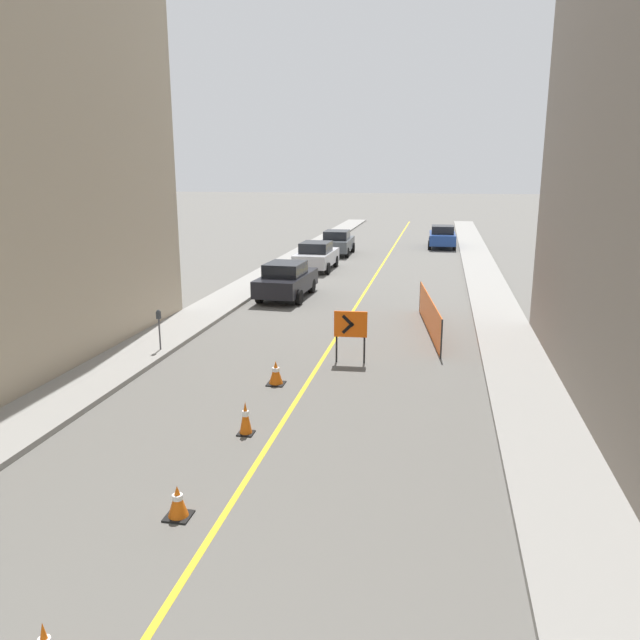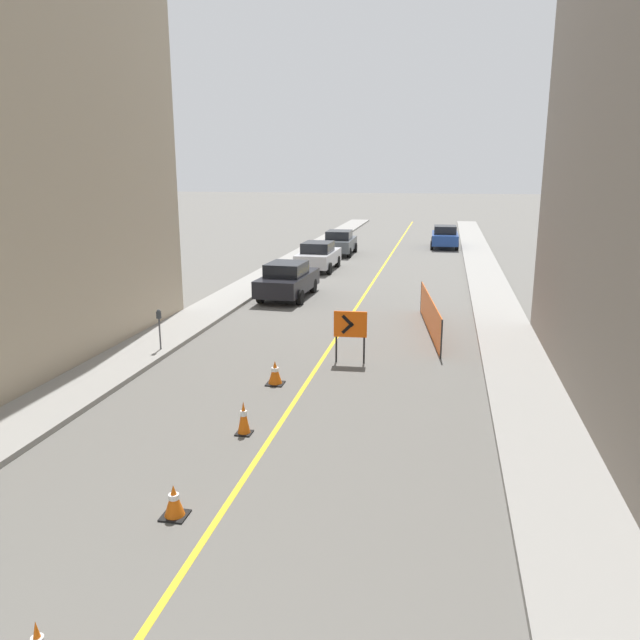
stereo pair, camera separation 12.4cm
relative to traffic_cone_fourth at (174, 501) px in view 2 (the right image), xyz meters
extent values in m
cube|color=gold|center=(0.71, 23.40, -0.27)|extent=(0.12, 71.72, 0.01)
cube|color=gray|center=(-4.90, 23.40, -0.21)|extent=(1.92, 71.72, 0.14)
cube|color=gray|center=(6.33, 23.40, -0.21)|extent=(1.92, 71.72, 0.14)
cube|color=black|center=(0.00, 0.00, -0.26)|extent=(0.42, 0.42, 0.03)
cone|color=orange|center=(0.00, 0.00, 0.02)|extent=(0.34, 0.34, 0.53)
cylinder|color=white|center=(0.00, 0.00, 0.08)|extent=(0.17, 0.17, 0.09)
cube|color=black|center=(0.09, 3.36, -0.26)|extent=(0.34, 0.34, 0.03)
cone|color=orange|center=(0.09, 3.36, 0.11)|extent=(0.27, 0.27, 0.71)
cylinder|color=white|center=(0.09, 3.36, 0.19)|extent=(0.14, 0.14, 0.11)
cube|color=black|center=(-0.08, 6.55, -0.26)|extent=(0.46, 0.46, 0.03)
cone|color=orange|center=(-0.08, 6.55, 0.06)|extent=(0.37, 0.37, 0.61)
cylinder|color=white|center=(-0.08, 6.55, 0.13)|extent=(0.19, 0.19, 0.10)
cube|color=#EF560C|center=(1.57, 8.81, 0.88)|extent=(0.97, 0.12, 0.76)
cube|color=black|center=(1.50, 8.76, 0.99)|extent=(0.36, 0.04, 0.36)
cube|color=black|center=(1.50, 8.76, 0.78)|extent=(0.36, 0.04, 0.36)
cylinder|color=black|center=(1.16, 8.81, 0.11)|extent=(0.06, 0.06, 0.78)
cylinder|color=black|center=(1.98, 8.81, 0.11)|extent=(0.06, 0.06, 0.78)
cube|color=#EF560C|center=(3.76, 12.87, 0.32)|extent=(0.87, 6.31, 1.20)
cylinder|color=#262626|center=(4.18, 9.71, 0.32)|extent=(0.05, 0.05, 1.20)
cylinder|color=#262626|center=(3.34, 16.02, 0.32)|extent=(0.05, 0.05, 1.20)
cube|color=black|center=(-2.52, 17.61, 0.40)|extent=(2.00, 4.38, 0.72)
cube|color=black|center=(-2.52, 17.40, 1.04)|extent=(1.62, 2.00, 0.55)
cylinder|color=black|center=(-3.38, 18.95, 0.04)|extent=(0.25, 0.65, 0.64)
cylinder|color=black|center=(-1.67, 18.95, 0.04)|extent=(0.25, 0.65, 0.64)
cylinder|color=black|center=(-3.38, 16.28, 0.04)|extent=(0.25, 0.65, 0.64)
cylinder|color=black|center=(-1.67, 16.28, 0.04)|extent=(0.25, 0.65, 0.64)
cube|color=#B7B7BC|center=(-2.72, 25.40, 0.40)|extent=(1.89, 4.34, 0.72)
cube|color=black|center=(-2.72, 25.18, 1.04)|extent=(1.57, 1.97, 0.55)
cylinder|color=black|center=(-3.58, 26.73, 0.04)|extent=(0.23, 0.64, 0.64)
cylinder|color=black|center=(-1.87, 26.73, 0.04)|extent=(0.23, 0.64, 0.64)
cylinder|color=black|center=(-3.58, 24.06, 0.04)|extent=(0.23, 0.64, 0.64)
cylinder|color=black|center=(-1.87, 24.06, 0.04)|extent=(0.23, 0.64, 0.64)
cube|color=#474C51|center=(-2.64, 32.01, 0.40)|extent=(1.89, 4.34, 0.72)
cube|color=black|center=(-2.64, 31.80, 1.04)|extent=(1.57, 1.97, 0.55)
cylinder|color=black|center=(-3.49, 33.34, 0.04)|extent=(0.23, 0.64, 0.64)
cylinder|color=black|center=(-1.78, 33.34, 0.04)|extent=(0.23, 0.64, 0.64)
cylinder|color=black|center=(-3.49, 30.68, 0.04)|extent=(0.23, 0.64, 0.64)
cylinder|color=black|center=(-1.78, 30.68, 0.04)|extent=(0.23, 0.64, 0.64)
cube|color=navy|center=(4.16, 37.05, 0.40)|extent=(1.88, 4.33, 0.72)
cube|color=black|center=(4.16, 36.84, 1.04)|extent=(1.57, 1.96, 0.55)
cylinder|color=black|center=(3.30, 38.39, 0.04)|extent=(0.23, 0.64, 0.64)
cylinder|color=black|center=(5.01, 38.39, 0.04)|extent=(0.23, 0.64, 0.64)
cylinder|color=black|center=(3.30, 35.72, 0.04)|extent=(0.23, 0.64, 0.64)
cylinder|color=black|center=(5.01, 35.72, 0.04)|extent=(0.23, 0.64, 0.64)
cylinder|color=#4C4C51|center=(-4.29, 8.59, 0.34)|extent=(0.05, 0.05, 0.97)
cube|color=#33383D|center=(-4.29, 8.59, 0.94)|extent=(0.12, 0.10, 0.22)
sphere|color=#33383D|center=(-4.29, 8.59, 1.05)|extent=(0.11, 0.11, 0.11)
camera|label=1|loc=(4.00, -8.54, 5.27)|focal=35.00mm
camera|label=2|loc=(4.12, -8.52, 5.27)|focal=35.00mm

